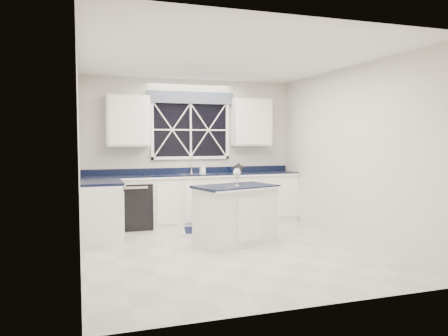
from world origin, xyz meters
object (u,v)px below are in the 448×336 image
object	(u,v)px
island	(235,214)
wine_glass	(237,174)
dishwasher	(134,205)
faucet	(192,165)
soap_bottle	(203,167)
kettle	(238,168)

from	to	relation	value
island	wine_glass	bearing A→B (deg)	-101.12
dishwasher	island	world-z (taller)	island
faucet	wine_glass	distance (m)	1.86
dishwasher	faucet	size ratio (longest dim) A/B	2.72
dishwasher	soap_bottle	distance (m)	1.48
dishwasher	soap_bottle	xyz separation A→B (m)	(1.32, 0.22, 0.63)
island	faucet	bearing A→B (deg)	81.01
island	soap_bottle	bearing A→B (deg)	74.06
wine_glass	soap_bottle	bearing A→B (deg)	90.55
dishwasher	wine_glass	distance (m)	2.22
dishwasher	kettle	distance (m)	2.07
wine_glass	faucet	bearing A→B (deg)	97.30
island	wine_glass	xyz separation A→B (m)	(0.00, -0.05, 0.62)
faucet	wine_glass	xyz separation A→B (m)	(0.24, -1.85, -0.03)
dishwasher	soap_bottle	bearing A→B (deg)	9.47
faucet	soap_bottle	distance (m)	0.23
faucet	kettle	size ratio (longest dim) A/B	1.14
kettle	island	bearing A→B (deg)	-109.47
wine_glass	soap_bottle	xyz separation A→B (m)	(-0.02, 1.87, -0.03)
dishwasher	island	bearing A→B (deg)	-50.23
kettle	wine_glass	bearing A→B (deg)	-108.71
faucet	dishwasher	bearing A→B (deg)	-169.98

